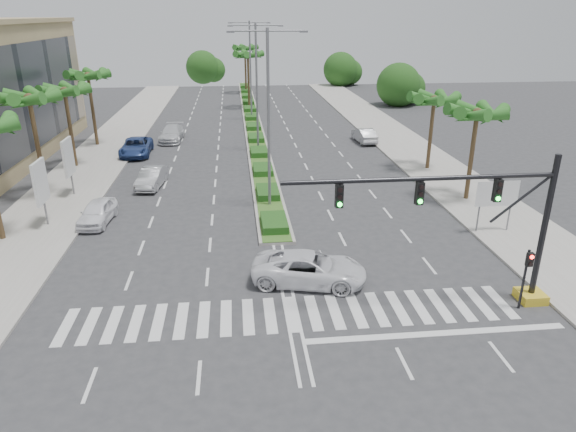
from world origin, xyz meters
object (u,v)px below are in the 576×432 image
object	(u,v)px
car_parked_c	(136,147)
car_crossing	(309,268)
car_right	(364,135)
car_parked_d	(172,134)
car_parked_b	(152,178)
car_parked_a	(97,212)

from	to	relation	value
car_parked_c	car_crossing	world-z (taller)	car_parked_c
car_crossing	car_right	size ratio (longest dim) A/B	1.25
car_parked_c	car_crossing	xyz separation A→B (m)	(13.01, -26.90, -0.01)
car_parked_c	car_right	size ratio (longest dim) A/B	1.26
car_parked_c	car_right	bearing A→B (deg)	5.82
car_parked_c	car_right	xyz separation A→B (m)	(23.23, 2.86, -0.05)
car_parked_d	car_right	bearing A→B (deg)	-5.02
car_parked_c	car_parked_d	xyz separation A→B (m)	(2.81, 5.67, -0.01)
car_crossing	car_parked_b	bearing A→B (deg)	44.27
car_parked_b	car_parked_c	world-z (taller)	car_parked_c
car_parked_a	car_parked_d	bearing A→B (deg)	88.97
car_parked_d	car_parked_c	bearing A→B (deg)	-113.53
car_parked_d	car_parked_a	bearing A→B (deg)	-93.14
car_parked_d	car_crossing	xyz separation A→B (m)	(10.20, -32.57, 0.00)
car_parked_b	car_parked_d	world-z (taller)	car_parked_d
car_parked_b	car_parked_a	bearing A→B (deg)	-101.01
car_parked_a	car_parked_b	world-z (taller)	car_parked_b
car_parked_a	car_parked_c	xyz separation A→B (m)	(-0.39, 17.48, 0.07)
car_parked_b	car_parked_c	xyz separation A→B (m)	(-2.86, 10.16, 0.05)
car_parked_a	car_crossing	distance (m)	15.75
car_parked_a	car_right	xyz separation A→B (m)	(22.84, 20.34, 0.02)
car_parked_a	car_crossing	size ratio (longest dim) A/B	0.75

